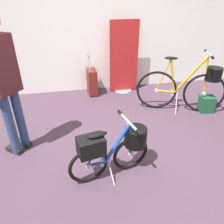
{
  "coord_description": "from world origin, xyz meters",
  "views": [
    {
      "loc": [
        -0.56,
        -2.1,
        1.87
      ],
      "look_at": [
        -0.08,
        0.21,
        0.55
      ],
      "focal_mm": 33.46,
      "sensor_mm": 36.0,
      "label": 1
    }
  ],
  "objects_px": {
    "visitor_near_wall": "(4,79)",
    "backpack_on_floor": "(206,104)",
    "rolling_suitcase": "(92,82)",
    "folding_bike_foreground": "(114,148)",
    "floor_banner_stand": "(124,62)",
    "display_bike_left": "(188,86)"
  },
  "relations": [
    {
      "from": "floor_banner_stand",
      "to": "rolling_suitcase",
      "type": "bearing_deg",
      "value": -176.96
    },
    {
      "from": "floor_banner_stand",
      "to": "rolling_suitcase",
      "type": "relative_size",
      "value": 1.78
    },
    {
      "from": "display_bike_left",
      "to": "visitor_near_wall",
      "type": "relative_size",
      "value": 0.82
    },
    {
      "from": "floor_banner_stand",
      "to": "display_bike_left",
      "type": "distance_m",
      "value": 1.43
    },
    {
      "from": "display_bike_left",
      "to": "backpack_on_floor",
      "type": "distance_m",
      "value": 0.51
    },
    {
      "from": "folding_bike_foreground",
      "to": "backpack_on_floor",
      "type": "xyz_separation_m",
      "value": [
        1.97,
        1.17,
        -0.24
      ]
    },
    {
      "from": "floor_banner_stand",
      "to": "rolling_suitcase",
      "type": "xyz_separation_m",
      "value": [
        -0.69,
        -0.04,
        -0.37
      ]
    },
    {
      "from": "visitor_near_wall",
      "to": "rolling_suitcase",
      "type": "bearing_deg",
      "value": 54.42
    },
    {
      "from": "folding_bike_foreground",
      "to": "floor_banner_stand",
      "type": "bearing_deg",
      "value": 73.13
    },
    {
      "from": "backpack_on_floor",
      "to": "display_bike_left",
      "type": "bearing_deg",
      "value": 162.97
    },
    {
      "from": "visitor_near_wall",
      "to": "backpack_on_floor",
      "type": "xyz_separation_m",
      "value": [
        3.13,
        0.48,
        -0.88
      ]
    },
    {
      "from": "folding_bike_foreground",
      "to": "display_bike_left",
      "type": "xyz_separation_m",
      "value": [
        1.6,
        1.28,
        0.09
      ]
    },
    {
      "from": "folding_bike_foreground",
      "to": "visitor_near_wall",
      "type": "bearing_deg",
      "value": 149.08
    },
    {
      "from": "rolling_suitcase",
      "to": "backpack_on_floor",
      "type": "xyz_separation_m",
      "value": [
        1.94,
        -1.19,
        -0.14
      ]
    },
    {
      "from": "rolling_suitcase",
      "to": "backpack_on_floor",
      "type": "relative_size",
      "value": 2.8
    },
    {
      "from": "visitor_near_wall",
      "to": "rolling_suitcase",
      "type": "relative_size",
      "value": 2.13
    },
    {
      "from": "display_bike_left",
      "to": "visitor_near_wall",
      "type": "xyz_separation_m",
      "value": [
        -2.76,
        -0.59,
        0.55
      ]
    },
    {
      "from": "visitor_near_wall",
      "to": "backpack_on_floor",
      "type": "bearing_deg",
      "value": 8.69
    },
    {
      "from": "visitor_near_wall",
      "to": "display_bike_left",
      "type": "bearing_deg",
      "value": 12.08
    },
    {
      "from": "floor_banner_stand",
      "to": "folding_bike_foreground",
      "type": "relative_size",
      "value": 1.53
    },
    {
      "from": "floor_banner_stand",
      "to": "visitor_near_wall",
      "type": "xyz_separation_m",
      "value": [
        -1.88,
        -1.7,
        0.38
      ]
    },
    {
      "from": "rolling_suitcase",
      "to": "backpack_on_floor",
      "type": "bearing_deg",
      "value": -31.45
    }
  ]
}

